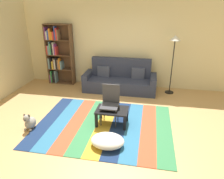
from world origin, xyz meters
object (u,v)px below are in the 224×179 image
at_px(coffee_table, 112,112).
at_px(couch, 120,80).
at_px(bookshelf, 57,54).
at_px(folding_chair, 110,101).
at_px(pouf, 107,141).
at_px(standing_lamp, 174,46).
at_px(dog, 30,122).
at_px(tv_remote, 109,107).

bearing_deg(coffee_table, couch, 93.57).
distance_m(bookshelf, folding_chair, 3.20).
relative_size(couch, pouf, 3.43).
bearing_deg(folding_chair, couch, 114.11).
distance_m(pouf, standing_lamp, 3.52).
height_order(bookshelf, pouf, bookshelf).
bearing_deg(coffee_table, folding_chair, 117.54).
distance_m(bookshelf, dog, 3.04).
bearing_deg(pouf, bookshelf, 127.09).
distance_m(bookshelf, tv_remote, 3.26).
bearing_deg(tv_remote, dog, -146.82).
xyz_separation_m(pouf, folding_chair, (-0.13, 0.94, 0.41)).
distance_m(coffee_table, pouf, 0.84).
bearing_deg(pouf, couch, 93.77).
xyz_separation_m(couch, coffee_table, (0.13, -2.06, -0.02)).
relative_size(coffee_table, folding_chair, 0.80).
height_order(couch, pouf, couch).
distance_m(bookshelf, pouf, 4.06).
xyz_separation_m(pouf, dog, (-1.83, 0.29, 0.04)).
relative_size(couch, tv_remote, 15.07).
relative_size(bookshelf, tv_remote, 13.35).
height_order(bookshelf, folding_chair, bookshelf).
distance_m(standing_lamp, folding_chair, 2.68).
relative_size(dog, folding_chair, 0.44).
bearing_deg(standing_lamp, pouf, -114.89).
bearing_deg(pouf, tv_remote, 98.68).
xyz_separation_m(dog, tv_remote, (1.69, 0.59, 0.23)).
bearing_deg(coffee_table, tv_remote, 137.03).
distance_m(couch, coffee_table, 2.07).
xyz_separation_m(coffee_table, folding_chair, (-0.07, 0.13, 0.22)).
bearing_deg(bookshelf, standing_lamp, -3.16).
distance_m(standing_lamp, tv_remote, 2.78).
bearing_deg(bookshelf, folding_chair, -44.47).
xyz_separation_m(couch, folding_chair, (0.06, -1.94, 0.20)).
xyz_separation_m(tv_remote, folding_chair, (0.01, 0.06, 0.14)).
bearing_deg(pouf, dog, 170.97).
height_order(coffee_table, standing_lamp, standing_lamp).
xyz_separation_m(bookshelf, pouf, (2.39, -3.16, -0.89)).
height_order(dog, folding_chair, folding_chair).
bearing_deg(bookshelf, coffee_table, -45.23).
xyz_separation_m(standing_lamp, tv_remote, (-1.50, -2.07, -1.08)).
xyz_separation_m(coffee_table, dog, (-1.77, -0.52, -0.15)).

